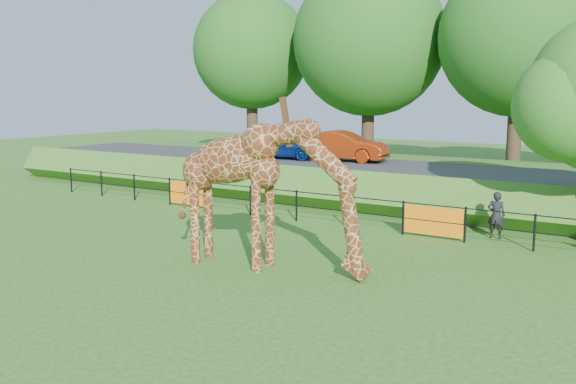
% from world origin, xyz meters
% --- Properties ---
extents(ground, '(90.00, 90.00, 0.00)m').
position_xyz_m(ground, '(0.00, 0.00, 0.00)').
color(ground, '#296018').
rests_on(ground, ground).
extents(giraffe, '(5.54, 1.55, 3.91)m').
position_xyz_m(giraffe, '(0.65, 2.40, 1.95)').
color(giraffe, '#5D2B13').
rests_on(giraffe, ground).
extents(perimeter_fence, '(28.07, 0.10, 1.10)m').
position_xyz_m(perimeter_fence, '(0.00, 8.00, 0.55)').
color(perimeter_fence, black).
rests_on(perimeter_fence, ground).
extents(embankment, '(40.00, 9.00, 1.30)m').
position_xyz_m(embankment, '(0.00, 15.50, 0.65)').
color(embankment, '#296018').
rests_on(embankment, ground).
extents(road, '(40.00, 5.00, 0.12)m').
position_xyz_m(road, '(0.00, 14.00, 1.36)').
color(road, '#2D2D30').
rests_on(road, embankment).
extents(car_blue, '(4.28, 2.09, 1.41)m').
position_xyz_m(car_blue, '(-6.58, 14.13, 2.12)').
color(car_blue, '#123696').
rests_on(car_blue, road).
extents(car_red, '(4.18, 1.85, 1.33)m').
position_xyz_m(car_red, '(-3.68, 14.60, 2.09)').
color(car_red, '#A62E0B').
rests_on(car_red, road).
extents(visitor, '(0.58, 0.42, 1.48)m').
position_xyz_m(visitor, '(4.64, 9.05, 0.74)').
color(visitor, black).
rests_on(visitor, ground).
extents(bg_tree_line, '(37.30, 8.80, 11.82)m').
position_xyz_m(bg_tree_line, '(1.89, 22.00, 7.19)').
color(bg_tree_line, '#332617').
rests_on(bg_tree_line, ground).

